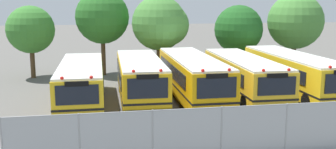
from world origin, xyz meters
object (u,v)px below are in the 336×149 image
school_bus_3 (244,75)px  tree_3 (240,29)px  tree_1 (101,17)px  tree_0 (30,28)px  tree_4 (296,22)px  school_bus_2 (192,76)px  school_bus_0 (82,82)px  tree_2 (162,24)px  school_bus_4 (293,72)px  school_bus_1 (140,78)px

school_bus_3 → tree_3: size_ratio=1.79×
tree_3 → tree_1: bearing=174.5°
tree_0 → tree_4: (21.76, -1.17, 0.39)m
school_bus_2 → school_bus_3: bearing=-177.6°
school_bus_0 → tree_1: bearing=-97.7°
tree_1 → tree_4: 16.38m
tree_0 → tree_2: bearing=-8.0°
school_bus_3 → school_bus_4: size_ratio=0.94×
school_bus_1 → tree_0: (-7.66, 9.07, 2.48)m
school_bus_1 → tree_0: tree_0 is taller
school_bus_3 → tree_1: tree_1 is taller
tree_1 → tree_0: bearing=-177.9°
school_bus_4 → tree_1: 15.57m
school_bus_0 → tree_4: size_ratio=1.45×
school_bus_3 → school_bus_4: bearing=-179.5°
school_bus_2 → school_bus_4: bearing=-179.1°
tree_2 → tree_4: 11.55m
school_bus_3 → tree_4: bearing=-133.2°
tree_1 → school_bus_1: bearing=-76.6°
tree_3 → tree_4: (4.84, -0.26, 0.58)m
tree_2 → tree_4: tree_4 is taller
tree_1 → tree_2: size_ratio=1.07×
school_bus_0 → school_bus_4: size_ratio=0.89×
school_bus_0 → school_bus_4: (13.50, 0.33, 0.09)m
school_bus_2 → tree_0: bearing=-39.7°
tree_4 → school_bus_0: bearing=-155.5°
school_bus_2 → tree_3: bearing=-126.8°
tree_3 → school_bus_1: bearing=-138.6°
school_bus_4 → tree_1: (-12.23, 9.07, 3.28)m
school_bus_4 → tree_2: tree_2 is taller
school_bus_4 → tree_3: bearing=-85.1°
tree_3 → tree_2: bearing=-175.5°
school_bus_4 → tree_1: size_ratio=1.57×
school_bus_0 → tree_3: (12.74, 8.29, 2.37)m
school_bus_3 → tree_0: size_ratio=1.79×
school_bus_3 → tree_1: bearing=-44.6°
tree_0 → tree_1: tree_1 is taller
school_bus_0 → tree_0: (-4.18, 9.20, 2.56)m
school_bus_1 → school_bus_0: bearing=3.3°
tree_1 → tree_2: (4.76, -1.63, -0.48)m
tree_2 → school_bus_3: bearing=-61.0°
school_bus_2 → tree_2: 8.10m
tree_0 → tree_2: 10.32m
school_bus_2 → school_bus_0: bearing=1.5°
tree_3 → tree_0: bearing=176.9°
school_bus_1 → tree_2: (2.55, 7.63, 2.81)m
tree_0 → tree_1: size_ratio=0.82×
tree_1 → tree_4: size_ratio=1.04×
school_bus_4 → tree_3: tree_3 is taller
school_bus_1 → tree_1: tree_1 is taller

